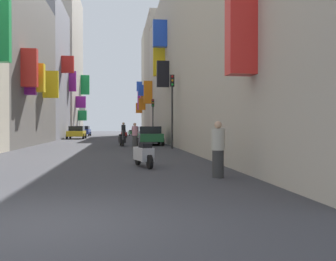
{
  "coord_description": "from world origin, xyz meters",
  "views": [
    {
      "loc": [
        1.27,
        -5.6,
        1.44
      ],
      "look_at": [
        5.8,
        29.67,
        1.02
      ],
      "focal_mm": 40.02,
      "sensor_mm": 36.0,
      "label": 1
    }
  ],
  "objects_px": {
    "parked_car_green": "(149,135)",
    "scooter_silver": "(144,154)",
    "pedestrian_near_right": "(218,150)",
    "scooter_green": "(131,133)",
    "parked_car_silver": "(147,134)",
    "traffic_light_far_corner": "(153,112)",
    "parked_car_yellow": "(77,132)",
    "scooter_black": "(122,140)",
    "traffic_light_near_corner": "(172,99)",
    "parked_car_blue": "(83,131)",
    "pedestrian_near_left": "(123,132)",
    "pedestrian_crossing": "(135,135)",
    "parked_car_red": "(141,132)",
    "scooter_red": "(124,134)"
  },
  "relations": [
    {
      "from": "scooter_silver",
      "to": "traffic_light_far_corner",
      "type": "bearing_deg",
      "value": 84.24
    },
    {
      "from": "parked_car_green",
      "to": "pedestrian_crossing",
      "type": "distance_m",
      "value": 3.77
    },
    {
      "from": "pedestrian_near_right",
      "to": "traffic_light_near_corner",
      "type": "distance_m",
      "value": 13.75
    },
    {
      "from": "scooter_black",
      "to": "traffic_light_near_corner",
      "type": "height_order",
      "value": "traffic_light_near_corner"
    },
    {
      "from": "parked_car_red",
      "to": "scooter_green",
      "type": "relative_size",
      "value": 2.29
    },
    {
      "from": "parked_car_silver",
      "to": "pedestrian_near_left",
      "type": "xyz_separation_m",
      "value": [
        -2.2,
        -0.15,
        0.15
      ]
    },
    {
      "from": "parked_car_green",
      "to": "pedestrian_near_left",
      "type": "xyz_separation_m",
      "value": [
        -1.91,
        6.14,
        0.15
      ]
    },
    {
      "from": "parked_car_red",
      "to": "parked_car_blue",
      "type": "distance_m",
      "value": 10.25
    },
    {
      "from": "parked_car_blue",
      "to": "pedestrian_crossing",
      "type": "relative_size",
      "value": 2.65
    },
    {
      "from": "pedestrian_crossing",
      "to": "traffic_light_far_corner",
      "type": "relative_size",
      "value": 0.4
    },
    {
      "from": "pedestrian_near_left",
      "to": "traffic_light_near_corner",
      "type": "relative_size",
      "value": 0.38
    },
    {
      "from": "pedestrian_crossing",
      "to": "traffic_light_near_corner",
      "type": "distance_m",
      "value": 3.56
    },
    {
      "from": "parked_car_red",
      "to": "pedestrian_near_right",
      "type": "distance_m",
      "value": 38.26
    },
    {
      "from": "scooter_green",
      "to": "traffic_light_near_corner",
      "type": "distance_m",
      "value": 31.33
    },
    {
      "from": "parked_car_red",
      "to": "parked_car_blue",
      "type": "bearing_deg",
      "value": 140.3
    },
    {
      "from": "parked_car_yellow",
      "to": "scooter_green",
      "type": "xyz_separation_m",
      "value": [
        6.45,
        11.47,
        -0.29
      ]
    },
    {
      "from": "parked_car_blue",
      "to": "pedestrian_near_right",
      "type": "bearing_deg",
      "value": -79.95
    },
    {
      "from": "parked_car_red",
      "to": "pedestrian_crossing",
      "type": "height_order",
      "value": "pedestrian_crossing"
    },
    {
      "from": "parked_car_red",
      "to": "parked_car_yellow",
      "type": "bearing_deg",
      "value": -146.31
    },
    {
      "from": "pedestrian_crossing",
      "to": "pedestrian_near_right",
      "type": "distance_m",
      "value": 14.93
    },
    {
      "from": "parked_car_silver",
      "to": "traffic_light_far_corner",
      "type": "distance_m",
      "value": 3.8
    },
    {
      "from": "parked_car_silver",
      "to": "scooter_black",
      "type": "xyz_separation_m",
      "value": [
        -2.39,
        -7.52,
        -0.28
      ]
    },
    {
      "from": "parked_car_green",
      "to": "scooter_silver",
      "type": "relative_size",
      "value": 2.23
    },
    {
      "from": "parked_car_yellow",
      "to": "pedestrian_near_left",
      "type": "height_order",
      "value": "pedestrian_near_left"
    },
    {
      "from": "pedestrian_crossing",
      "to": "traffic_light_far_corner",
      "type": "distance_m",
      "value": 13.28
    },
    {
      "from": "scooter_green",
      "to": "scooter_red",
      "type": "bearing_deg",
      "value": -96.21
    },
    {
      "from": "parked_car_red",
      "to": "traffic_light_far_corner",
      "type": "bearing_deg",
      "value": -86.38
    },
    {
      "from": "scooter_black",
      "to": "scooter_silver",
      "type": "bearing_deg",
      "value": -87.21
    },
    {
      "from": "pedestrian_near_right",
      "to": "scooter_black",
      "type": "bearing_deg",
      "value": 98.58
    },
    {
      "from": "parked_car_red",
      "to": "parked_car_green",
      "type": "distance_m",
      "value": 19.88
    },
    {
      "from": "scooter_green",
      "to": "traffic_light_far_corner",
      "type": "height_order",
      "value": "traffic_light_far_corner"
    },
    {
      "from": "parked_car_blue",
      "to": "pedestrian_near_right",
      "type": "distance_m",
      "value": 45.5
    },
    {
      "from": "parked_car_red",
      "to": "scooter_black",
      "type": "relative_size",
      "value": 2.39
    },
    {
      "from": "pedestrian_near_right",
      "to": "traffic_light_far_corner",
      "type": "xyz_separation_m",
      "value": [
        0.61,
        27.74,
        2.07
      ]
    },
    {
      "from": "pedestrian_near_left",
      "to": "pedestrian_near_right",
      "type": "xyz_separation_m",
      "value": [
        2.4,
        -24.53,
        -0.11
      ]
    },
    {
      "from": "parked_car_yellow",
      "to": "pedestrian_crossing",
      "type": "distance_m",
      "value": 19.31
    },
    {
      "from": "parked_car_red",
      "to": "traffic_light_near_corner",
      "type": "relative_size",
      "value": 0.94
    },
    {
      "from": "parked_car_green",
      "to": "scooter_red",
      "type": "relative_size",
      "value": 2.16
    },
    {
      "from": "parked_car_green",
      "to": "traffic_light_near_corner",
      "type": "xyz_separation_m",
      "value": [
        1.09,
        -4.85,
        2.43
      ]
    },
    {
      "from": "parked_car_red",
      "to": "parked_car_silver",
      "type": "bearing_deg",
      "value": -90.58
    },
    {
      "from": "parked_car_blue",
      "to": "scooter_silver",
      "type": "relative_size",
      "value": 2.37
    },
    {
      "from": "scooter_red",
      "to": "pedestrian_near_right",
      "type": "height_order",
      "value": "pedestrian_near_right"
    },
    {
      "from": "parked_car_silver",
      "to": "parked_car_blue",
      "type": "bearing_deg",
      "value": 111.05
    },
    {
      "from": "pedestrian_near_left",
      "to": "traffic_light_far_corner",
      "type": "xyz_separation_m",
      "value": [
        3.01,
        3.22,
        1.96
      ]
    },
    {
      "from": "scooter_silver",
      "to": "traffic_light_near_corner",
      "type": "height_order",
      "value": "traffic_light_near_corner"
    },
    {
      "from": "pedestrian_near_left",
      "to": "scooter_black",
      "type": "bearing_deg",
      "value": -91.45
    },
    {
      "from": "parked_car_silver",
      "to": "pedestrian_near_left",
      "type": "bearing_deg",
      "value": -176.05
    },
    {
      "from": "pedestrian_crossing",
      "to": "parked_car_yellow",
      "type": "bearing_deg",
      "value": 107.69
    },
    {
      "from": "pedestrian_near_right",
      "to": "scooter_green",
      "type": "bearing_deg",
      "value": 91.48
    },
    {
      "from": "scooter_green",
      "to": "pedestrian_near_left",
      "type": "relative_size",
      "value": 1.08
    }
  ]
}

